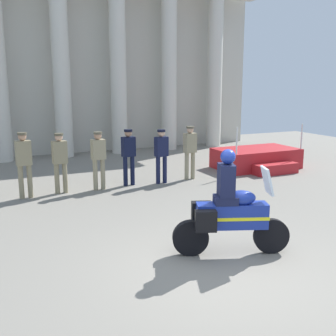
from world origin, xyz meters
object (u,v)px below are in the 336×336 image
at_px(officer_in_row_4, 161,152).
at_px(officer_in_row_2, 98,156).
at_px(reviewing_stand, 257,159).
at_px(motorcycle_with_rider, 228,211).
at_px(officer_in_row_5, 190,148).
at_px(officer_in_row_1, 60,158).
at_px(officer_in_row_0, 24,160).
at_px(officer_in_row_3, 129,153).

bearing_deg(officer_in_row_4, officer_in_row_2, -8.00).
distance_m(reviewing_stand, motorcycle_with_rider, 7.73).
xyz_separation_m(officer_in_row_4, officer_in_row_5, (1.03, 0.12, 0.02)).
relative_size(officer_in_row_1, officer_in_row_5, 1.00).
height_order(reviewing_stand, officer_in_row_0, officer_in_row_0).
distance_m(reviewing_stand, officer_in_row_3, 5.01).
bearing_deg(officer_in_row_2, officer_in_row_0, -5.42).
height_order(officer_in_row_0, officer_in_row_1, officer_in_row_0).
distance_m(officer_in_row_2, officer_in_row_4, 1.91).
xyz_separation_m(officer_in_row_0, motorcycle_with_rider, (2.85, -5.27, -0.24)).
distance_m(officer_in_row_3, motorcycle_with_rider, 5.45).
bearing_deg(motorcycle_with_rider, officer_in_row_5, 90.15).
bearing_deg(officer_in_row_0, officer_in_row_5, 174.70).
bearing_deg(reviewing_stand, officer_in_row_0, -175.77).
relative_size(officer_in_row_0, officer_in_row_1, 1.05).
distance_m(officer_in_row_5, motorcycle_with_rider, 5.78).
relative_size(reviewing_stand, motorcycle_with_rider, 1.44).
xyz_separation_m(reviewing_stand, officer_in_row_2, (-5.89, -0.54, 0.64)).
bearing_deg(reviewing_stand, motorcycle_with_rider, -130.64).
bearing_deg(officer_in_row_2, officer_in_row_3, -178.78).
xyz_separation_m(officer_in_row_3, motorcycle_with_rider, (-0.08, -5.44, -0.19)).
bearing_deg(officer_in_row_4, officer_in_row_0, -6.68).
xyz_separation_m(reviewing_stand, officer_in_row_5, (-2.95, -0.47, 0.65)).
distance_m(reviewing_stand, officer_in_row_0, 7.93).
distance_m(officer_in_row_0, motorcycle_with_rider, 6.00).
bearing_deg(motorcycle_with_rider, officer_in_row_2, 120.44).
bearing_deg(officer_in_row_1, officer_in_row_4, 171.02).
distance_m(reviewing_stand, officer_in_row_5, 3.05).
bearing_deg(officer_in_row_3, motorcycle_with_rider, 82.55).
distance_m(officer_in_row_3, officer_in_row_5, 2.00).
bearing_deg(officer_in_row_5, reviewing_stand, -177.64).
bearing_deg(officer_in_row_1, motorcycle_with_rider, 102.91).
distance_m(officer_in_row_3, officer_in_row_4, 0.99).
xyz_separation_m(reviewing_stand, officer_in_row_0, (-7.88, -0.58, 0.69)).
xyz_separation_m(officer_in_row_4, motorcycle_with_rider, (-1.05, -5.27, -0.17)).
bearing_deg(officer_in_row_1, officer_in_row_0, 0.53).
height_order(officer_in_row_2, motorcycle_with_rider, motorcycle_with_rider).
height_order(officer_in_row_1, officer_in_row_4, officer_in_row_1).
height_order(officer_in_row_0, officer_in_row_4, officer_in_row_0).
relative_size(officer_in_row_4, motorcycle_with_rider, 0.82).
bearing_deg(officer_in_row_5, officer_in_row_2, -5.21).
xyz_separation_m(officer_in_row_3, officer_in_row_5, (2.00, -0.06, 0.00)).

